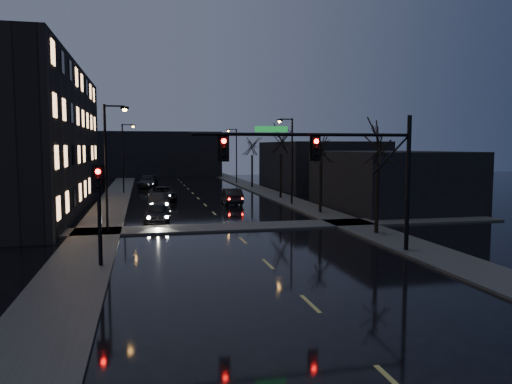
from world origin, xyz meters
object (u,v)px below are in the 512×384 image
oncoming_car_c (163,194)px  lead_car (232,196)px  oncoming_car_b (158,201)px  oncoming_car_d (148,181)px  oncoming_car_a (157,213)px

oncoming_car_c → lead_car: 7.53m
oncoming_car_c → lead_car: bearing=-37.8°
oncoming_car_b → oncoming_car_d: oncoming_car_d is taller
oncoming_car_a → lead_car: 12.32m
oncoming_car_a → oncoming_car_d: 31.02m
oncoming_car_b → oncoming_car_d: size_ratio=0.72×
oncoming_car_b → lead_car: lead_car is taller
oncoming_car_b → oncoming_car_c: bearing=78.6°
oncoming_car_d → oncoming_car_a: bearing=-81.9°
oncoming_car_b → oncoming_car_a: bearing=-98.4°
lead_car → oncoming_car_a: bearing=55.5°
oncoming_car_b → oncoming_car_d: 23.25m
oncoming_car_d → lead_car: bearing=-62.8°
lead_car → oncoming_car_d: bearing=-69.0°
oncoming_car_b → lead_car: bearing=12.0°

